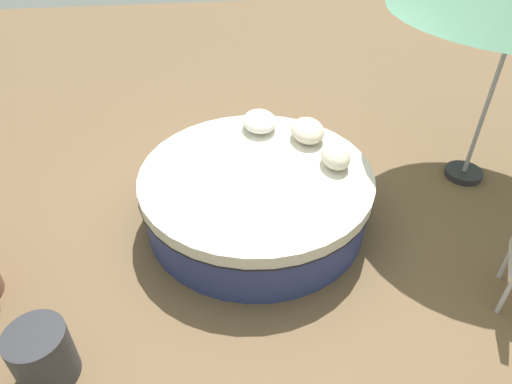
{
  "coord_description": "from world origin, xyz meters",
  "views": [
    {
      "loc": [
        -3.74,
        0.45,
        3.36
      ],
      "look_at": [
        0.0,
        0.0,
        0.37
      ],
      "focal_mm": 32.49,
      "sensor_mm": 36.0,
      "label": 1
    }
  ],
  "objects_px": {
    "throw_pillow_1": "(308,131)",
    "throw_pillow_2": "(260,121)",
    "throw_pillow_0": "(335,156)",
    "round_bed": "(256,196)",
    "side_table": "(43,355)"
  },
  "relations": [
    {
      "from": "throw_pillow_0",
      "to": "throw_pillow_2",
      "type": "bearing_deg",
      "value": 39.75
    },
    {
      "from": "round_bed",
      "to": "throw_pillow_0",
      "type": "distance_m",
      "value": 0.92
    },
    {
      "from": "throw_pillow_0",
      "to": "side_table",
      "type": "distance_m",
      "value": 3.14
    },
    {
      "from": "round_bed",
      "to": "throw_pillow_0",
      "type": "xyz_separation_m",
      "value": [
        0.04,
        -0.82,
        0.41
      ]
    },
    {
      "from": "throw_pillow_0",
      "to": "throw_pillow_1",
      "type": "height_order",
      "value": "same"
    },
    {
      "from": "throw_pillow_1",
      "to": "throw_pillow_0",
      "type": "bearing_deg",
      "value": -161.51
    },
    {
      "from": "throw_pillow_1",
      "to": "round_bed",
      "type": "bearing_deg",
      "value": 131.57
    },
    {
      "from": "round_bed",
      "to": "throw_pillow_1",
      "type": "relative_size",
      "value": 5.02
    },
    {
      "from": "round_bed",
      "to": "throw_pillow_2",
      "type": "relative_size",
      "value": 5.08
    },
    {
      "from": "throw_pillow_2",
      "to": "throw_pillow_1",
      "type": "bearing_deg",
      "value": -119.5
    },
    {
      "from": "throw_pillow_2",
      "to": "round_bed",
      "type": "bearing_deg",
      "value": 170.36
    },
    {
      "from": "throw_pillow_1",
      "to": "side_table",
      "type": "xyz_separation_m",
      "value": [
        -2.18,
        2.45,
        -0.47
      ]
    },
    {
      "from": "side_table",
      "to": "throw_pillow_0",
      "type": "bearing_deg",
      "value": -57.9
    },
    {
      "from": "throw_pillow_0",
      "to": "throw_pillow_2",
      "type": "relative_size",
      "value": 0.87
    },
    {
      "from": "throw_pillow_1",
      "to": "throw_pillow_2",
      "type": "bearing_deg",
      "value": 60.5
    }
  ]
}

